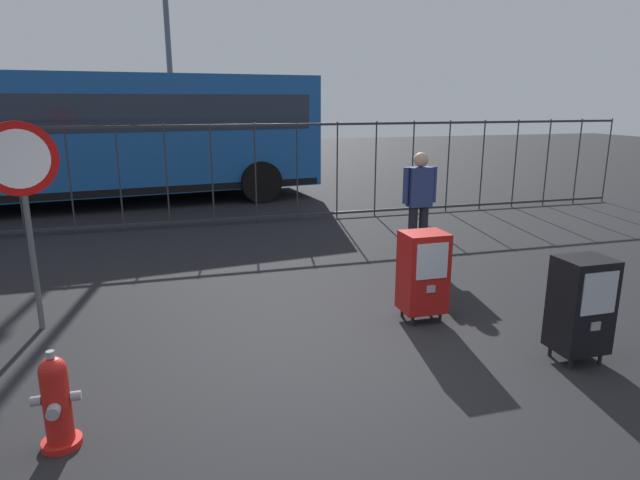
{
  "coord_description": "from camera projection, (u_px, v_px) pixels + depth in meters",
  "views": [
    {
      "loc": [
        -1.34,
        -4.53,
        2.43
      ],
      "look_at": [
        0.3,
        1.2,
        0.9
      ],
      "focal_mm": 30.74,
      "sensor_mm": 36.0,
      "label": 1
    }
  ],
  "objects": [
    {
      "name": "fence_barrier",
      "position": [
        234.0,
        173.0,
        10.82
      ],
      "size": [
        18.03,
        0.04,
        2.0
      ],
      "color": "#2D2D33",
      "rests_on": "ground_plane"
    },
    {
      "name": "stop_sign",
      "position": [
        23.0,
        183.0,
        5.6
      ],
      "size": [
        0.71,
        0.31,
        2.23
      ],
      "color": "#4C4F54",
      "rests_on": "ground_plane"
    },
    {
      "name": "newspaper_box_secondary",
      "position": [
        423.0,
        272.0,
        6.1
      ],
      "size": [
        0.48,
        0.42,
        1.02
      ],
      "color": "black",
      "rests_on": "ground_plane"
    },
    {
      "name": "fire_hydrant",
      "position": [
        57.0,
        402.0,
        3.88
      ],
      "size": [
        0.33,
        0.32,
        0.75
      ],
      "color": "red",
      "rests_on": "ground_plane"
    },
    {
      "name": "pedestrian",
      "position": [
        419.0,
        200.0,
        8.34
      ],
      "size": [
        0.55,
        0.22,
        1.67
      ],
      "color": "black",
      "rests_on": "ground_plane"
    },
    {
      "name": "ground_plane",
      "position": [
        325.0,
        364.0,
        5.18
      ],
      "size": [
        60.0,
        60.0,
        0.0
      ],
      "primitive_type": "plane",
      "color": "black"
    },
    {
      "name": "street_light_near_right",
      "position": [
        166.0,
        26.0,
        18.22
      ],
      "size": [
        0.32,
        0.32,
        8.45
      ],
      "color": "#4C4F54",
      "rests_on": "ground_plane"
    },
    {
      "name": "newspaper_box_primary",
      "position": [
        581.0,
        304.0,
        5.13
      ],
      "size": [
        0.48,
        0.42,
        1.02
      ],
      "color": "black",
      "rests_on": "ground_plane"
    },
    {
      "name": "bus_far",
      "position": [
        62.0,
        125.0,
        15.91
      ],
      "size": [
        10.68,
        3.5,
        3.0
      ],
      "rotation": [
        0.0,
        0.0,
        -0.09
      ],
      "color": "#4C5156",
      "rests_on": "ground_plane"
    },
    {
      "name": "street_light_near_left",
      "position": [
        168.0,
        35.0,
        14.37
      ],
      "size": [
        0.32,
        0.32,
        7.04
      ],
      "color": "#4C4F54",
      "rests_on": "ground_plane"
    },
    {
      "name": "bus_near",
      "position": [
        91.0,
        132.0,
        12.67
      ],
      "size": [
        10.72,
        3.76,
        3.0
      ],
      "rotation": [
        0.0,
        0.0,
        0.12
      ],
      "color": "#19519E",
      "rests_on": "ground_plane"
    }
  ]
}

